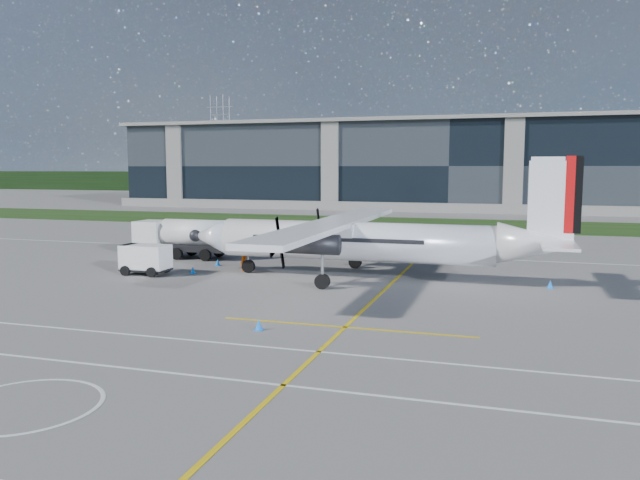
{
  "coord_description": "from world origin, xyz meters",
  "views": [
    {
      "loc": [
        10.16,
        -32.91,
        7.27
      ],
      "look_at": [
        -1.65,
        5.14,
        2.63
      ],
      "focal_mm": 35.0,
      "sensor_mm": 36.0,
      "label": 1
    }
  ],
  "objects_px": {
    "safety_cone_nose_stbd": "(218,262)",
    "safety_cone_tail": "(550,284)",
    "safety_cone_nose_port": "(193,270)",
    "turboprop_aircraft": "(369,219)",
    "ground_crew_person": "(244,257)",
    "baggage_tug": "(146,260)",
    "safety_cone_portwing": "(259,325)",
    "pylon_west": "(220,143)",
    "fuel_tanker_truck": "(176,238)"
  },
  "relations": [
    {
      "from": "baggage_tug",
      "to": "safety_cone_portwing",
      "type": "height_order",
      "value": "baggage_tug"
    },
    {
      "from": "safety_cone_tail",
      "to": "safety_cone_nose_stbd",
      "type": "bearing_deg",
      "value": 175.12
    },
    {
      "from": "fuel_tanker_truck",
      "to": "safety_cone_portwing",
      "type": "height_order",
      "value": "fuel_tanker_truck"
    },
    {
      "from": "turboprop_aircraft",
      "to": "pylon_west",
      "type": "bearing_deg",
      "value": 119.51
    },
    {
      "from": "fuel_tanker_truck",
      "to": "safety_cone_portwing",
      "type": "xyz_separation_m",
      "value": [
        15.35,
        -19.25,
        -1.31
      ]
    },
    {
      "from": "turboprop_aircraft",
      "to": "safety_cone_nose_stbd",
      "type": "distance_m",
      "value": 12.73
    },
    {
      "from": "ground_crew_person",
      "to": "safety_cone_nose_stbd",
      "type": "height_order",
      "value": "ground_crew_person"
    },
    {
      "from": "pylon_west",
      "to": "fuel_tanker_truck",
      "type": "relative_size",
      "value": 3.6
    },
    {
      "from": "turboprop_aircraft",
      "to": "safety_cone_nose_port",
      "type": "xyz_separation_m",
      "value": [
        -12.04,
        -1.44,
        -3.72
      ]
    },
    {
      "from": "turboprop_aircraft",
      "to": "safety_cone_nose_port",
      "type": "height_order",
      "value": "turboprop_aircraft"
    },
    {
      "from": "safety_cone_tail",
      "to": "safety_cone_portwing",
      "type": "height_order",
      "value": "same"
    },
    {
      "from": "ground_crew_person",
      "to": "safety_cone_nose_port",
      "type": "height_order",
      "value": "ground_crew_person"
    },
    {
      "from": "ground_crew_person",
      "to": "safety_cone_nose_port",
      "type": "bearing_deg",
      "value": 128.09
    },
    {
      "from": "baggage_tug",
      "to": "safety_cone_nose_port",
      "type": "distance_m",
      "value": 3.25
    },
    {
      "from": "safety_cone_portwing",
      "to": "baggage_tug",
      "type": "bearing_deg",
      "value": 139.1
    },
    {
      "from": "turboprop_aircraft",
      "to": "baggage_tug",
      "type": "bearing_deg",
      "value": -169.9
    },
    {
      "from": "safety_cone_nose_port",
      "to": "turboprop_aircraft",
      "type": "bearing_deg",
      "value": 6.84
    },
    {
      "from": "pylon_west",
      "to": "fuel_tanker_truck",
      "type": "xyz_separation_m",
      "value": [
        64.08,
        -138.36,
        -13.44
      ]
    },
    {
      "from": "fuel_tanker_truck",
      "to": "ground_crew_person",
      "type": "xyz_separation_m",
      "value": [
        8.06,
        -4.63,
        -0.56
      ]
    },
    {
      "from": "safety_cone_portwing",
      "to": "safety_cone_nose_port",
      "type": "xyz_separation_m",
      "value": [
        -10.22,
        12.6,
        0.0
      ]
    },
    {
      "from": "fuel_tanker_truck",
      "to": "ground_crew_person",
      "type": "relative_size",
      "value": 4.15
    },
    {
      "from": "pylon_west",
      "to": "baggage_tug",
      "type": "height_order",
      "value": "pylon_west"
    },
    {
      "from": "pylon_west",
      "to": "fuel_tanker_truck",
      "type": "bearing_deg",
      "value": -65.15
    },
    {
      "from": "pylon_west",
      "to": "baggage_tug",
      "type": "xyz_separation_m",
      "value": [
        66.29,
        -146.23,
        -13.99
      ]
    },
    {
      "from": "pylon_west",
      "to": "safety_cone_nose_port",
      "type": "distance_m",
      "value": 161.35
    },
    {
      "from": "safety_cone_tail",
      "to": "safety_cone_nose_stbd",
      "type": "xyz_separation_m",
      "value": [
        -23.19,
        1.98,
        0.0
      ]
    },
    {
      "from": "fuel_tanker_truck",
      "to": "ground_crew_person",
      "type": "distance_m",
      "value": 9.31
    },
    {
      "from": "safety_cone_nose_stbd",
      "to": "fuel_tanker_truck",
      "type": "bearing_deg",
      "value": 149.99
    },
    {
      "from": "fuel_tanker_truck",
      "to": "baggage_tug",
      "type": "distance_m",
      "value": 8.19
    },
    {
      "from": "turboprop_aircraft",
      "to": "ground_crew_person",
      "type": "xyz_separation_m",
      "value": [
        -9.11,
        0.57,
        -2.97
      ]
    },
    {
      "from": "safety_cone_nose_port",
      "to": "safety_cone_tail",
      "type": "bearing_deg",
      "value": 4.09
    },
    {
      "from": "pylon_west",
      "to": "ground_crew_person",
      "type": "xyz_separation_m",
      "value": [
        72.14,
        -143.0,
        -14.0
      ]
    },
    {
      "from": "turboprop_aircraft",
      "to": "fuel_tanker_truck",
      "type": "distance_m",
      "value": 18.1
    },
    {
      "from": "ground_crew_person",
      "to": "safety_cone_nose_port",
      "type": "distance_m",
      "value": 3.64
    },
    {
      "from": "baggage_tug",
      "to": "ground_crew_person",
      "type": "bearing_deg",
      "value": 28.93
    },
    {
      "from": "fuel_tanker_truck",
      "to": "turboprop_aircraft",
      "type": "bearing_deg",
      "value": -16.86
    },
    {
      "from": "safety_cone_tail",
      "to": "safety_cone_nose_port",
      "type": "bearing_deg",
      "value": -175.91
    },
    {
      "from": "ground_crew_person",
      "to": "safety_cone_tail",
      "type": "bearing_deg",
      "value": -87.35
    },
    {
      "from": "pylon_west",
      "to": "turboprop_aircraft",
      "type": "bearing_deg",
      "value": -60.49
    },
    {
      "from": "safety_cone_nose_port",
      "to": "safety_cone_nose_stbd",
      "type": "height_order",
      "value": "same"
    },
    {
      "from": "baggage_tug",
      "to": "safety_cone_nose_port",
      "type": "xyz_separation_m",
      "value": [
        2.91,
        1.22,
        -0.76
      ]
    },
    {
      "from": "safety_cone_nose_stbd",
      "to": "safety_cone_tail",
      "type": "bearing_deg",
      "value": -4.88
    },
    {
      "from": "turboprop_aircraft",
      "to": "safety_cone_tail",
      "type": "distance_m",
      "value": 11.83
    },
    {
      "from": "pylon_west",
      "to": "turboprop_aircraft",
      "type": "height_order",
      "value": "pylon_west"
    },
    {
      "from": "safety_cone_tail",
      "to": "pylon_west",
      "type": "bearing_deg",
      "value": 122.83
    },
    {
      "from": "turboprop_aircraft",
      "to": "ground_crew_person",
      "type": "relative_size",
      "value": 13.19
    },
    {
      "from": "pylon_west",
      "to": "safety_cone_portwing",
      "type": "xyz_separation_m",
      "value": [
        79.43,
        -157.61,
        -14.75
      ]
    },
    {
      "from": "turboprop_aircraft",
      "to": "safety_cone_tail",
      "type": "height_order",
      "value": "turboprop_aircraft"
    },
    {
      "from": "safety_cone_nose_stbd",
      "to": "pylon_west",
      "type": "bearing_deg",
      "value": 116.11
    },
    {
      "from": "baggage_tug",
      "to": "safety_cone_nose_stbd",
      "type": "relative_size",
      "value": 6.76
    }
  ]
}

